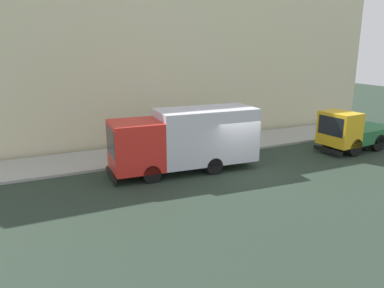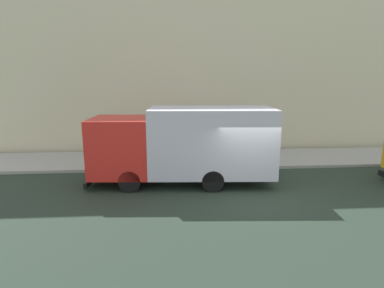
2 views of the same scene
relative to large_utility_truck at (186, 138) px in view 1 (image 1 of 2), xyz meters
name	(u,v)px [view 1 (image 1 of 2)]	position (x,y,z in m)	size (l,w,h in m)	color
ground	(241,171)	(-1.30, -2.43, -1.68)	(80.00, 80.00, 0.00)	#263529
sidewalk	(199,147)	(3.52, -2.43, -1.61)	(3.65, 30.00, 0.14)	#A3A49C
building_facade	(183,58)	(5.84, -2.43, 3.65)	(0.50, 30.00, 10.65)	beige
large_utility_truck	(186,138)	(0.00, 0.00, 0.00)	(2.73, 7.49, 3.09)	red
small_flatbed_truck	(352,132)	(-0.81, -10.41, -0.54)	(2.47, 5.13, 2.43)	gold
pedestrian_walking	(176,136)	(3.23, -0.80, -0.67)	(0.42, 0.42, 1.66)	#222529
traffic_cone_orange	(112,159)	(1.95, 3.29, -1.18)	(0.50, 0.50, 0.72)	orange
street_sign_post	(165,133)	(2.09, 0.29, -0.17)	(0.44, 0.08, 2.29)	#4C5156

